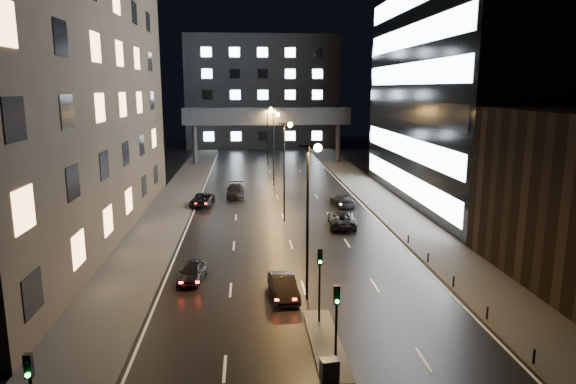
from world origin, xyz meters
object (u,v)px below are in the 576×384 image
at_px(car_away_b, 283,287).
at_px(utility_cabinet, 329,370).
at_px(car_away_a, 192,272).
at_px(car_away_c, 202,200).
at_px(car_away_d, 236,191).
at_px(car_toward_a, 342,219).
at_px(car_toward_b, 342,200).

distance_m(car_away_b, utility_cabinet, 10.33).
bearing_deg(car_away_a, utility_cabinet, -52.88).
xyz_separation_m(car_away_c, utility_cabinet, (8.90, -37.54, -0.01)).
xyz_separation_m(car_away_d, car_toward_a, (10.76, -15.03, -0.02)).
bearing_deg(car_toward_a, car_away_b, 73.15).
xyz_separation_m(car_away_b, car_away_c, (-7.50, 27.30, -0.02)).
xyz_separation_m(car_away_b, car_toward_a, (7.04, 17.03, 0.05)).
bearing_deg(car_away_a, car_toward_a, 53.63).
height_order(car_away_a, car_away_b, car_away_b).
bearing_deg(car_away_c, car_away_b, -69.28).
relative_size(car_toward_b, utility_cabinet, 4.41).
xyz_separation_m(car_away_d, car_toward_b, (12.46, -6.28, -0.09)).
distance_m(car_away_c, car_toward_b, 16.32).
relative_size(car_away_b, car_toward_b, 0.91).
height_order(car_toward_b, utility_cabinet, car_toward_b).
distance_m(car_away_a, car_away_c, 23.98).
relative_size(car_away_a, car_away_c, 0.79).
bearing_deg(utility_cabinet, car_toward_b, 69.61).
distance_m(car_away_a, car_away_b, 7.08).
distance_m(car_away_b, car_toward_a, 18.43).
distance_m(car_toward_b, utility_cabinet, 36.75).
bearing_deg(car_away_b, car_away_d, 90.58).
xyz_separation_m(car_away_c, car_away_d, (3.78, 4.75, 0.09)).
relative_size(car_away_b, utility_cabinet, 4.01).
xyz_separation_m(car_away_d, utility_cabinet, (5.12, -42.29, -0.09)).
distance_m(car_away_b, car_away_c, 28.31).
bearing_deg(car_toward_a, car_away_c, -29.61).
bearing_deg(car_away_c, car_toward_a, -29.88).
xyz_separation_m(car_away_b, car_away_d, (-3.72, 32.05, 0.07)).
xyz_separation_m(car_away_a, car_away_d, (2.52, 28.70, 0.11)).
xyz_separation_m(car_toward_b, utility_cabinet, (-7.34, -36.01, -0.00)).
height_order(car_away_d, car_toward_b, car_away_d).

